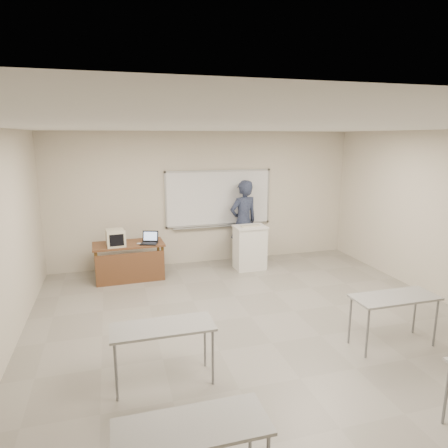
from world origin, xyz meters
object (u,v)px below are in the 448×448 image
object	(u,v)px
whiteboard	(219,199)
laptop	(149,241)
mouse	(139,244)
crt_monitor	(115,238)
podium	(250,247)
instructor_desk	(129,255)
keyboard	(250,226)
presenter	(243,222)

from	to	relation	value
whiteboard	laptop	bearing A→B (deg)	-155.00
mouse	crt_monitor	bearing A→B (deg)	-179.41
podium	whiteboard	bearing A→B (deg)	122.15
whiteboard	crt_monitor	xyz separation A→B (m)	(-2.35, -0.79, -0.57)
instructor_desk	mouse	xyz separation A→B (m)	(0.20, -0.04, 0.23)
whiteboard	instructor_desk	size ratio (longest dim) A/B	1.75
podium	keyboard	distance (m)	0.50
podium	mouse	distance (m)	2.42
instructor_desk	crt_monitor	size ratio (longest dim) A/B	3.50
instructor_desk	podium	bearing A→B (deg)	-1.71
mouse	instructor_desk	bearing A→B (deg)	173.25
podium	presenter	world-z (taller)	presenter
presenter	keyboard	bearing A→B (deg)	73.52
mouse	podium	bearing A→B (deg)	4.66
crt_monitor	laptop	xyz separation A→B (m)	(0.65, -0.00, -0.10)
laptop	presenter	world-z (taller)	presenter
crt_monitor	mouse	size ratio (longest dim) A/B	4.56
whiteboard	podium	size ratio (longest dim) A/B	2.56
presenter	mouse	bearing A→B (deg)	-1.82
instructor_desk	presenter	world-z (taller)	presenter
whiteboard	instructor_desk	bearing A→B (deg)	-159.64
whiteboard	crt_monitor	distance (m)	2.54
podium	keyboard	size ratio (longest dim) A/B	2.26
laptop	keyboard	world-z (taller)	keyboard
crt_monitor	presenter	size ratio (longest dim) A/B	0.21
keyboard	laptop	bearing A→B (deg)	176.86
mouse	presenter	size ratio (longest dim) A/B	0.05
keyboard	crt_monitor	bearing A→B (deg)	176.91
presenter	laptop	bearing A→B (deg)	-1.28
podium	presenter	xyz separation A→B (m)	(0.01, 0.49, 0.48)
laptop	mouse	world-z (taller)	laptop
crt_monitor	presenter	world-z (taller)	presenter
whiteboard	mouse	bearing A→B (deg)	-156.77
instructor_desk	mouse	distance (m)	0.30
whiteboard	laptop	size ratio (longest dim) A/B	7.65
crt_monitor	mouse	bearing A→B (deg)	-8.68
laptop	whiteboard	bearing A→B (deg)	44.05
mouse	presenter	bearing A→B (deg)	16.15
crt_monitor	laptop	world-z (taller)	crt_monitor
crt_monitor	whiteboard	bearing A→B (deg)	12.89
podium	laptop	distance (m)	2.22
instructor_desk	mouse	world-z (taller)	mouse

